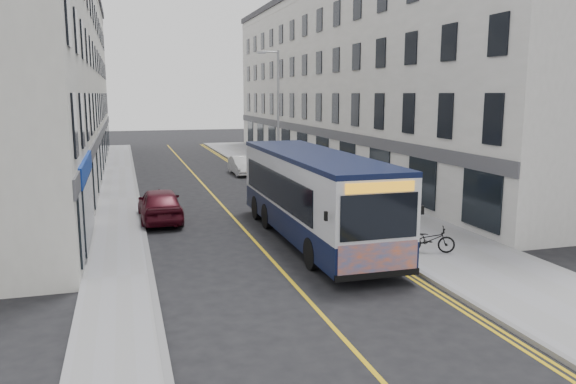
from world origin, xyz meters
TOP-DOWN VIEW (x-y plane):
  - ground at (0.00, 0.00)m, footprint 140.00×140.00m
  - pavement_east at (6.25, 12.00)m, footprint 4.50×64.00m
  - pavement_west at (-5.00, 12.00)m, footprint 2.00×64.00m
  - kerb_east at (4.00, 12.00)m, footprint 0.18×64.00m
  - kerb_west at (-4.00, 12.00)m, footprint 0.18×64.00m
  - road_centre_line at (0.00, 12.00)m, footprint 0.12×64.00m
  - road_dbl_yellow_inner at (3.55, 12.00)m, footprint 0.10×64.00m
  - road_dbl_yellow_outer at (3.75, 12.00)m, footprint 0.10×64.00m
  - terrace_east at (11.50, 21.00)m, footprint 6.00×46.00m
  - terrace_west at (-9.00, 21.00)m, footprint 6.00×46.00m
  - streetlamp at (4.17, 14.00)m, footprint 1.32×0.18m
  - city_bus at (2.15, 1.55)m, footprint 2.68×11.51m
  - bicycle at (5.35, -1.58)m, footprint 1.81×1.26m
  - pedestrian_near at (5.45, 12.93)m, footprint 0.73×0.53m
  - pedestrian_far at (6.62, 15.88)m, footprint 1.13×1.02m
  - car_white at (3.20, 19.63)m, footprint 1.35×3.80m
  - car_maroon at (-3.20, 6.48)m, footprint 1.84×4.44m

SIDE VIEW (x-z plane):
  - ground at x=0.00m, z-range 0.00..0.00m
  - road_centre_line at x=0.00m, z-range 0.00..0.01m
  - road_dbl_yellow_inner at x=3.55m, z-range 0.00..0.01m
  - road_dbl_yellow_outer at x=3.75m, z-range 0.00..0.01m
  - pavement_east at x=6.25m, z-range 0.00..0.12m
  - pavement_west at x=-5.00m, z-range 0.00..0.12m
  - kerb_east at x=4.00m, z-range 0.00..0.13m
  - kerb_west at x=-4.00m, z-range 0.00..0.13m
  - bicycle at x=5.35m, z-range 0.12..1.02m
  - car_white at x=3.20m, z-range 0.00..1.25m
  - car_maroon at x=-3.20m, z-range 0.00..1.50m
  - pedestrian_near at x=5.45m, z-range 0.12..1.99m
  - pedestrian_far at x=6.62m, z-range 0.12..2.01m
  - city_bus at x=2.15m, z-range 0.16..3.50m
  - streetlamp at x=4.17m, z-range 0.38..8.38m
  - terrace_east at x=11.50m, z-range 0.00..13.00m
  - terrace_west at x=-9.00m, z-range 0.00..13.00m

